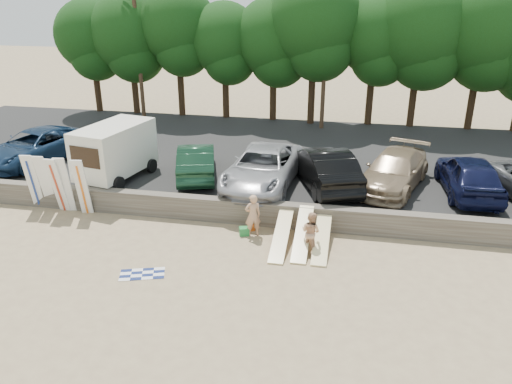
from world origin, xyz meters
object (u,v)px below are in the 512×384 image
car_0 (35,147)px  car_1 (196,161)px  car_2 (263,168)px  box_trailer (115,149)px  beachgoer_a (253,215)px  car_3 (325,168)px  car_4 (394,171)px  beachgoer_b (311,232)px  car_5 (469,175)px  cooler (244,231)px

car_0 → car_1: size_ratio=1.24×
car_1 → car_2: size_ratio=0.79×
box_trailer → beachgoer_a: box_trailer is taller
car_3 → car_1: bearing=-21.6°
car_3 → car_0: bearing=-22.6°
car_4 → beachgoer_b: bearing=-102.6°
car_2 → car_5: size_ratio=1.18×
car_1 → car_3: (6.01, -0.10, 0.11)m
car_1 → beachgoer_b: size_ratio=3.06×
car_3 → beachgoer_b: size_ratio=3.47×
beachgoer_a → car_0: bearing=-44.4°
car_0 → car_4: bearing=14.7°
car_0 → car_3: bearing=12.9°
car_4 → car_3: bearing=-152.8°
car_0 → beachgoer_a: (12.21, -4.51, -0.66)m
car_1 → car_2: car_2 is taller
box_trailer → car_0: size_ratio=0.73×
car_5 → car_1: bearing=-2.2°
beachgoer_a → cooler: beachgoer_a is taller
car_1 → box_trailer: bearing=-1.7°
car_5 → beachgoer_b: size_ratio=3.30×
car_2 → beachgoer_b: 5.17m
beachgoer_a → cooler: size_ratio=4.54×
car_2 → car_5: car_5 is taller
car_0 → car_1: car_0 is taller
car_3 → car_4: 3.05m
car_0 → cooler: size_ratio=15.56×
car_2 → cooler: car_2 is taller
car_4 → beachgoer_b: 6.19m
beachgoer_a → car_4: bearing=-165.0°
box_trailer → car_1: bearing=25.9°
car_5 → car_4: bearing=-6.0°
car_1 → cooler: car_1 is taller
box_trailer → cooler: 7.76m
car_5 → beachgoer_a: size_ratio=2.98×
car_0 → car_3: (14.68, -0.51, 0.07)m
beachgoer_a → car_1: bearing=-73.3°
beachgoer_a → beachgoer_b: beachgoer_a is taller
car_3 → beachgoer_a: car_3 is taller
car_3 → car_5: 6.13m
box_trailer → beachgoer_b: bearing=-11.5°
cooler → box_trailer: bearing=136.0°
beachgoer_b → beachgoer_a: bearing=8.2°
car_1 → car_2: (3.27, -0.50, 0.06)m
car_0 → beachgoer_b: car_0 is taller
car_0 → car_2: (11.94, -0.91, 0.02)m
car_5 → cooler: bearing=22.8°
box_trailer → cooler: (6.79, -3.20, -1.96)m
car_4 → beachgoer_a: bearing=-122.5°
car_3 → beachgoer_a: (-2.47, -3.99, -0.73)m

